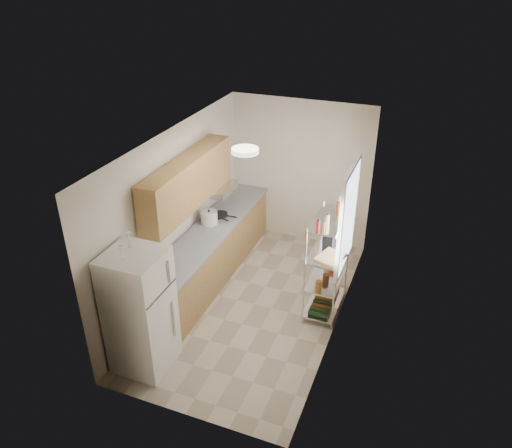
# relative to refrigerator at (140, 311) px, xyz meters

# --- Properties ---
(room) EXTENTS (2.52, 4.42, 2.62)m
(room) POSITION_rel_refrigerator_xyz_m (0.87, 1.63, 0.47)
(room) COLOR #B4A792
(room) RESTS_ON ground
(counter_run) EXTENTS (0.63, 3.51, 0.90)m
(counter_run) POSITION_rel_refrigerator_xyz_m (-0.05, 2.06, -0.37)
(counter_run) COLOR #B1874B
(counter_run) RESTS_ON ground
(upper_cabinets) EXTENTS (0.33, 2.20, 0.72)m
(upper_cabinets) POSITION_rel_refrigerator_xyz_m (-0.18, 1.73, 0.98)
(upper_cabinets) COLOR #B1874B
(upper_cabinets) RESTS_ON room
(range_hood) EXTENTS (0.50, 0.60, 0.12)m
(range_hood) POSITION_rel_refrigerator_xyz_m (-0.13, 2.53, 0.56)
(range_hood) COLOR #B7BABC
(range_hood) RESTS_ON room
(window) EXTENTS (0.06, 1.00, 1.46)m
(window) POSITION_rel_refrigerator_xyz_m (2.10, 1.98, 0.72)
(window) COLOR white
(window) RESTS_ON room
(bakers_rack) EXTENTS (0.45, 0.90, 1.73)m
(bakers_rack) POSITION_rel_refrigerator_xyz_m (1.88, 1.92, 0.28)
(bakers_rack) COLOR silver
(bakers_rack) RESTS_ON ground
(ceiling_dome) EXTENTS (0.34, 0.34, 0.05)m
(ceiling_dome) POSITION_rel_refrigerator_xyz_m (0.87, 1.33, 1.74)
(ceiling_dome) COLOR white
(ceiling_dome) RESTS_ON room
(refrigerator) EXTENTS (0.68, 0.68, 1.65)m
(refrigerator) POSITION_rel_refrigerator_xyz_m (0.00, 0.00, 0.00)
(refrigerator) COLOR white
(refrigerator) RESTS_ON ground
(wine_glass_a) EXTENTS (0.06, 0.06, 0.18)m
(wine_glass_a) POSITION_rel_refrigerator_xyz_m (-0.04, -0.13, 0.91)
(wine_glass_a) COLOR silver
(wine_glass_a) RESTS_ON refrigerator
(wine_glass_b) EXTENTS (0.07, 0.07, 0.20)m
(wine_glass_b) POSITION_rel_refrigerator_xyz_m (-0.11, 0.13, 0.92)
(wine_glass_b) COLOR silver
(wine_glass_b) RESTS_ON refrigerator
(rice_cooker) EXTENTS (0.26, 0.26, 0.21)m
(rice_cooker) POSITION_rel_refrigerator_xyz_m (-0.13, 2.23, 0.18)
(rice_cooker) COLOR white
(rice_cooker) RESTS_ON counter_run
(frying_pan_large) EXTENTS (0.31, 0.31, 0.04)m
(frying_pan_large) POSITION_rel_refrigerator_xyz_m (-0.14, 2.46, 0.09)
(frying_pan_large) COLOR black
(frying_pan_large) RESTS_ON counter_run
(frying_pan_small) EXTENTS (0.23, 0.23, 0.05)m
(frying_pan_small) POSITION_rel_refrigerator_xyz_m (-0.07, 2.53, 0.10)
(frying_pan_small) COLOR black
(frying_pan_small) RESTS_ON counter_run
(cutting_board) EXTENTS (0.42, 0.48, 0.03)m
(cutting_board) POSITION_rel_refrigerator_xyz_m (1.95, 1.75, 0.20)
(cutting_board) COLOR tan
(cutting_board) RESTS_ON bakers_rack
(espresso_machine) EXTENTS (0.16, 0.23, 0.26)m
(espresso_machine) POSITION_rel_refrigerator_xyz_m (1.83, 2.17, 0.32)
(espresso_machine) COLOR black
(espresso_machine) RESTS_ON bakers_rack
(storage_bag) EXTENTS (0.14, 0.17, 0.17)m
(storage_bag) POSITION_rel_refrigerator_xyz_m (1.90, 2.26, -0.18)
(storage_bag) COLOR #A92914
(storage_bag) RESTS_ON bakers_rack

